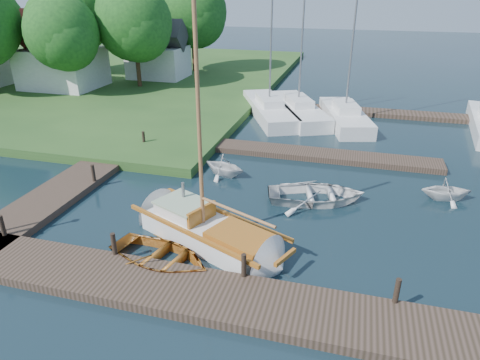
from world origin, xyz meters
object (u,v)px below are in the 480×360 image
(marina_boat_0, at_px, (269,108))
(house_a, at_px, (61,58))
(mooring_post_3, at_px, (397,291))
(marina_boat_1, at_px, (298,109))
(tree_3, at_px, (134,21))
(tree_4, at_px, (77,10))
(tender_c, at_px, (316,192))
(sailboat, at_px, (211,233))
(tender_b, at_px, (224,164))
(dinghy, at_px, (160,254))
(mooring_post_1, at_px, (114,244))
(tender_d, at_px, (447,188))
(tree_7, at_px, (192,11))
(mooring_post_2, at_px, (244,265))
(marina_boat_2, at_px, (345,115))
(mooring_post_4, at_px, (93,173))
(mooring_post_5, at_px, (144,138))
(mooring_post_0, at_px, (2,225))
(tree_2, at_px, (62,32))
(house_c, at_px, (158,55))

(marina_boat_0, height_order, house_a, marina_boat_0)
(mooring_post_3, bearing_deg, marina_boat_1, 106.41)
(house_a, height_order, tree_3, tree_3)
(mooring_post_3, xyz_separation_m, tree_4, (-28.00, 27.05, 5.67))
(tender_c, xyz_separation_m, tree_3, (-17.06, 16.78, 5.38))
(sailboat, bearing_deg, tender_b, 126.63)
(dinghy, bearing_deg, mooring_post_1, 114.84)
(mooring_post_1, distance_m, tender_d, 14.00)
(tree_4, bearing_deg, mooring_post_1, -54.92)
(mooring_post_3, bearing_deg, dinghy, 177.71)
(dinghy, bearing_deg, house_a, 55.36)
(tree_7, bearing_deg, mooring_post_3, -59.90)
(marina_boat_0, distance_m, marina_boat_1, 2.05)
(marina_boat_0, distance_m, tree_7, 17.14)
(mooring_post_2, xyz_separation_m, marina_boat_1, (-1.11, 19.05, -0.14))
(marina_boat_1, bearing_deg, marina_boat_2, -128.78)
(mooring_post_4, xyz_separation_m, tree_4, (-15.00, 22.05, 5.67))
(mooring_post_3, relative_size, marina_boat_2, 0.06)
(tree_4, bearing_deg, mooring_post_5, -48.66)
(mooring_post_1, bearing_deg, mooring_post_0, 180.00)
(dinghy, relative_size, marina_boat_1, 0.35)
(mooring_post_0, bearing_deg, mooring_post_5, 87.14)
(mooring_post_4, bearing_deg, tender_b, 28.00)
(tree_2, relative_size, tree_4, 0.81)
(house_a, bearing_deg, mooring_post_4, -50.91)
(sailboat, distance_m, tree_2, 25.05)
(mooring_post_4, height_order, marina_boat_2, marina_boat_2)
(marina_boat_2, bearing_deg, tender_d, -170.08)
(tender_b, relative_size, tree_7, 0.24)
(mooring_post_1, distance_m, tender_b, 8.00)
(tree_3, bearing_deg, marina_boat_2, -15.22)
(tender_d, relative_size, house_c, 0.40)
(mooring_post_5, relative_size, house_a, 0.13)
(dinghy, xyz_separation_m, house_a, (-18.50, 20.70, 2.58))
(mooring_post_0, height_order, tree_4, tree_4)
(tree_3, bearing_deg, tender_d, -33.83)
(mooring_post_2, height_order, mooring_post_4, same)
(mooring_post_4, distance_m, tree_3, 20.02)
(house_c, bearing_deg, mooring_post_1, -67.83)
(marina_boat_2, relative_size, house_a, 1.98)
(tender_c, bearing_deg, tree_4, 36.04)
(mooring_post_0, relative_size, tree_7, 0.09)
(mooring_post_1, relative_size, house_c, 0.15)
(mooring_post_1, height_order, tender_c, mooring_post_1)
(sailboat, relative_size, marina_boat_2, 0.79)
(mooring_post_2, relative_size, tender_d, 0.38)
(dinghy, relative_size, tender_b, 1.67)
(mooring_post_2, bearing_deg, mooring_post_0, 180.00)
(dinghy, height_order, tree_4, tree_4)
(mooring_post_3, height_order, tender_d, tender_d)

